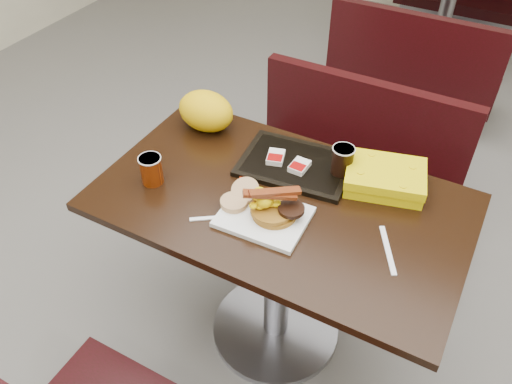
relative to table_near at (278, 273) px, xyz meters
The scene contains 23 objects.
floor 0.38m from the table_near, ahead, with size 6.00×7.00×0.01m, color gray.
table_near is the anchor object (origin of this frame).
bench_near_n 0.70m from the table_near, 90.00° to the left, with size 1.00×0.46×0.72m, color black, non-canonical shape.
table_far 2.60m from the table_near, 90.00° to the left, with size 1.20×0.70×0.75m, color black, non-canonical shape.
bench_far_s 1.90m from the table_near, 90.00° to the left, with size 1.00×0.46×0.72m, color black, non-canonical shape.
platter 0.40m from the table_near, 94.16° to the right, with size 0.27×0.21×0.02m, color white.
pancake_stack 0.42m from the table_near, 77.49° to the right, with size 0.14×0.14×0.03m, color #935C18.
sausage_patty 0.44m from the table_near, 46.71° to the right, with size 0.08×0.08×0.01m, color black.
scrambled_eggs 0.46m from the table_near, 94.46° to the right, with size 0.09×0.08×0.05m, color #ECDD04.
bacon_strips 0.48m from the table_near, 86.53° to the right, with size 0.16×0.07×0.01m, color #460A05, non-canonical shape.
muffin_bottom 0.43m from the table_near, 135.76° to the right, with size 0.09×0.09×0.02m, color tan.
muffin_top 0.43m from the table_near, 151.17° to the right, with size 0.09×0.09×0.02m, color tan.
coffee_cup_near 0.61m from the table_near, 163.19° to the right, with size 0.07×0.07×0.10m, color #943005.
fork 0.45m from the table_near, 130.61° to the right, with size 0.15×0.03×0.00m, color white, non-canonical shape.
knife 0.53m from the table_near, ahead, with size 0.19×0.02×0.00m, color white.
condiment_syrup 0.41m from the table_near, behind, with size 0.04×0.03×0.01m, color #B92207.
condiment_ketchup 0.42m from the table_near, 150.63° to the left, with size 0.04×0.03×0.01m, color #8C0504.
tray 0.42m from the table_near, 99.68° to the left, with size 0.38×0.27×0.02m, color black.
hashbrown_sleeve_left 0.44m from the table_near, 122.42° to the left, with size 0.06×0.08×0.02m, color silver.
hashbrown_sleeve_right 0.43m from the table_near, 92.05° to the left, with size 0.05×0.07×0.02m, color silver.
coffee_cup_far 0.50m from the table_near, 58.32° to the left, with size 0.07×0.07×0.10m, color black.
clamshell 0.54m from the table_near, 39.19° to the left, with size 0.26×0.19×0.07m, color #DFC703.
paper_bag 0.66m from the table_near, 152.13° to the left, with size 0.22×0.16×0.15m, color yellow.
Camera 1 is at (0.52, -1.14, 1.91)m, focal length 36.82 mm.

